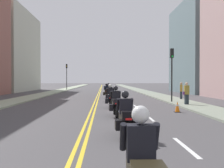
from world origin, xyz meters
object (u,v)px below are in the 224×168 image
Objects in this scene: motorcycle_3 at (110,98)px; pedestrian_0 at (187,94)px; traffic_light_near at (172,66)px; motorcycle_4 at (110,95)px; motorcycle_2 at (116,104)px; motorcycle_6 at (108,90)px; motorcycle_1 at (126,119)px; traffic_cone_0 at (177,107)px; motorcycle_5 at (107,92)px; traffic_light_far at (67,72)px; pedestrian_1 at (181,91)px.

pedestrian_0 is at bearing 11.85° from motorcycle_3.
traffic_light_near is 3.50m from pedestrian_0.
pedestrian_0 is at bearing -38.50° from motorcycle_4.
motorcycle_4 is at bearing 88.60° from motorcycle_2.
motorcycle_6 is (0.08, 9.88, 0.01)m from motorcycle_4.
motorcycle_1 reaches higher than traffic_cone_0.
motorcycle_4 is (0.06, 5.33, -0.02)m from motorcycle_3.
motorcycle_2 is 10.16m from traffic_light_near.
motorcycle_6 reaches higher than motorcycle_5.
motorcycle_3 is at bearing -89.74° from motorcycle_5.
traffic_light_far reaches higher than traffic_cone_0.
motorcycle_6 is at bearing -66.67° from traffic_light_far.
motorcycle_6 is 0.41× the size of traffic_light_far.
motorcycle_6 is 18.31m from traffic_cone_0.
traffic_light_near is (1.35, 6.56, 2.88)m from traffic_cone_0.
pedestrian_0 is at bearing -69.82° from motorcycle_6.
motorcycle_3 reaches higher than motorcycle_1.
motorcycle_4 reaches higher than traffic_cone_0.
motorcycle_3 is 10.03m from motorcycle_5.
traffic_light_far is at bearing 99.66° from motorcycle_2.
pedestrian_0 reaches higher than traffic_cone_0.
traffic_cone_0 is 38.10m from traffic_light_far.
motorcycle_3 is 9.92m from pedestrian_1.
motorcycle_2 reaches higher than motorcycle_6.
motorcycle_5 is 10.62m from pedestrian_0.
motorcycle_4 is 1.26× the size of pedestrian_1.
pedestrian_0 is (13.55, -32.15, -2.57)m from traffic_light_far.
motorcycle_2 is 1.24× the size of pedestrian_1.
pedestrian_0 reaches higher than motorcycle_1.
pedestrian_1 is at bearing 72.24° from traffic_cone_0.
motorcycle_4 is at bearing -74.53° from traffic_light_far.
motorcycle_4 is at bearing -42.28° from pedestrian_0.
motorcycle_4 is 7.22m from pedestrian_1.
motorcycle_5 is 7.90m from pedestrian_1.
motorcycle_1 is 1.19× the size of pedestrian_1.
pedestrian_1 is (6.84, 16.68, 0.26)m from motorcycle_1.
traffic_light_far is at bearing 102.04° from motorcycle_4.
motorcycle_2 is 1.22× the size of pedestrian_0.
motorcycle_5 reaches higher than motorcycle_1.
motorcycle_2 is at bearing 38.15° from pedestrian_0.
traffic_light_far reaches higher than motorcycle_2.
motorcycle_2 is 38.80m from traffic_light_far.
motorcycle_5 is 0.47× the size of traffic_light_near.
motorcycle_5 is (-0.34, 14.48, 0.01)m from motorcycle_2.
pedestrian_1 is (1.72, 3.04, -2.31)m from traffic_light_near.
motorcycle_6 is (0.30, 5.19, -0.02)m from motorcycle_5.
pedestrian_0 is at bearing 65.36° from traffic_cone_0.
motorcycle_1 is 15.09m from motorcycle_4.
pedestrian_0 is (5.84, 1.28, 0.26)m from motorcycle_3.
pedestrian_0 is at bearing -67.14° from traffic_light_far.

